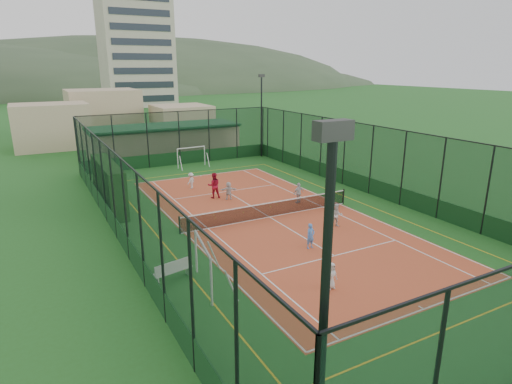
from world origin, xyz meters
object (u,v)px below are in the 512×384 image
floodlight_sw (322,359)px  coach (214,185)px  child_far_left (191,181)px  child_near_right (337,215)px  clubhouse (164,140)px  white_bench (172,270)px  futsal_goal_far (191,157)px  child_far_right (299,193)px  futsal_goal_near (203,266)px  child_far_back (229,191)px  child_near_left (331,276)px  floodlight_ne (261,116)px  child_near_mid (311,236)px  apartment_tower (135,39)px

floodlight_sw → coach: floodlight_sw is taller
child_far_left → child_near_right: bearing=75.1°
floodlight_sw → clubhouse: (8.60, 38.60, -2.55)m
clubhouse → white_bench: bearing=-106.1°
futsal_goal_far → child_far_right: futsal_goal_far is taller
clubhouse → white_bench: size_ratio=8.52×
futsal_goal_near → child_far_back: bearing=-20.1°
white_bench → child_far_left: (5.75, 13.46, 0.13)m
child_near_left → child_far_left: child_far_left is taller
floodlight_ne → child_near_right: size_ratio=5.94×
child_far_left → coach: size_ratio=0.68×
clubhouse → futsal_goal_far: bearing=-85.2°
child_far_right → coach: coach is taller
child_near_left → child_near_right: 7.36m
futsal_goal_near → child_far_left: bearing=-8.6°
floodlight_ne → child_far_right: floodlight_ne is taller
futsal_goal_near → child_near_mid: size_ratio=2.36×
futsal_goal_near → futsal_goal_far: (7.40, 21.72, -0.10)m
futsal_goal_near → child_far_right: 12.71m
futsal_goal_far → futsal_goal_near: bearing=-113.1°
child_far_back → coach: 1.15m
child_far_back → floodlight_sw: bearing=88.5°
apartment_tower → child_near_mid: bearing=-98.2°
child_far_left → futsal_goal_near: bearing=35.3°
floodlight_sw → child_far_right: floodlight_sw is taller
clubhouse → child_near_left: (-2.16, -30.87, -0.99)m
floodlight_ne → child_near_left: (-10.76, -25.47, -3.54)m
floodlight_ne → child_far_back: (-9.27, -12.02, -3.49)m
floodlight_ne → child_far_left: (-10.65, -8.16, -3.49)m
floodlight_ne → child_far_right: (-5.43, -15.05, -3.40)m
child_near_mid → child_far_right: bearing=55.6°
white_bench → futsal_goal_far: size_ratio=0.64×
floodlight_ne → child_near_right: floodlight_ne is taller
apartment_tower → futsal_goal_near: 91.34m
floodlight_sw → floodlight_ne: (17.20, 33.20, 0.00)m
child_near_right → floodlight_ne: bearing=94.5°
child_near_mid → child_far_left: (-1.54, 13.48, -0.04)m
child_near_left → child_far_right: 11.70m
white_bench → child_far_back: child_far_back is taller
child_near_right → child_far_back: size_ratio=1.11×
coach → white_bench: bearing=73.3°
futsal_goal_near → child_near_right: bearing=-62.8°
child_far_back → floodlight_ne: bearing=-108.6°
clubhouse → child_near_left: bearing=-94.0°
child_far_back → child_far_left: bearing=-51.3°
futsal_goal_near → child_near_mid: futsal_goal_near is taller
floodlight_sw → child_near_right: floodlight_sw is taller
child_near_right → child_far_back: child_near_right is taller
apartment_tower → white_bench: apartment_tower is taller
futsal_goal_near → child_far_right: (10.02, 7.82, -0.28)m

